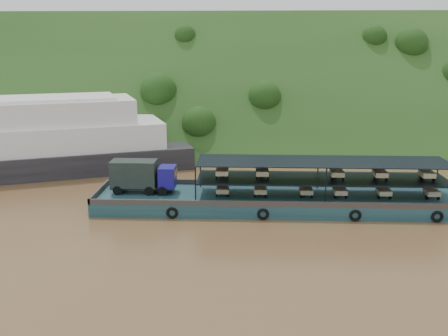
{
  "coord_description": "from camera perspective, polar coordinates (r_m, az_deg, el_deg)",
  "views": [
    {
      "loc": [
        -0.04,
        -44.16,
        15.23
      ],
      "look_at": [
        -2.0,
        3.0,
        3.2
      ],
      "focal_mm": 40.0,
      "sensor_mm": 36.0,
      "label": 1
    }
  ],
  "objects": [
    {
      "name": "hillside",
      "position": [
        81.6,
        2.37,
        3.53
      ],
      "size": [
        140.0,
        39.6,
        39.6
      ],
      "primitive_type": "cube",
      "rotation": [
        0.79,
        0.0,
        0.0
      ],
      "color": "#1B3613",
      "rests_on": "ground"
    },
    {
      "name": "passenger_ferry",
      "position": [
        63.89,
        -24.11,
        2.78
      ],
      "size": [
        44.84,
        26.01,
        8.88
      ],
      "rotation": [
        0.0,
        0.0,
        0.37
      ],
      "color": "black",
      "rests_on": "ground"
    },
    {
      "name": "cargo_barge",
      "position": [
        47.16,
        5.8,
        -3.25
      ],
      "size": [
        35.0,
        7.18,
        4.54
      ],
      "color": "#123541",
      "rests_on": "ground"
    },
    {
      "name": "ground",
      "position": [
        46.72,
        2.31,
        -4.74
      ],
      "size": [
        160.0,
        160.0,
        0.0
      ],
      "primitive_type": "plane",
      "color": "brown",
      "rests_on": "ground"
    }
  ]
}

